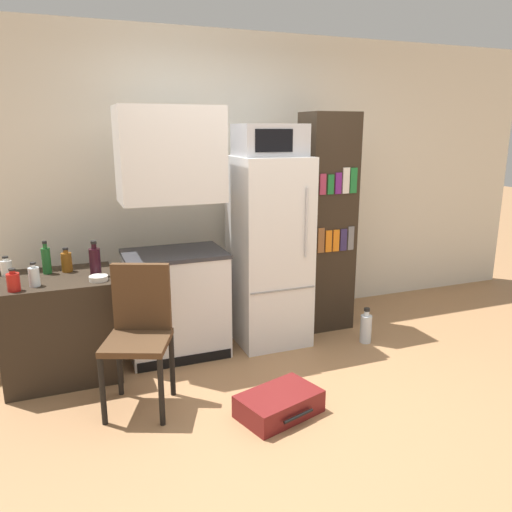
{
  "coord_description": "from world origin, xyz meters",
  "views": [
    {
      "loc": [
        -1.44,
        -2.47,
        1.79
      ],
      "look_at": [
        -0.15,
        0.85,
        0.89
      ],
      "focal_mm": 35.0,
      "sensor_mm": 36.0,
      "label": 1
    }
  ],
  "objects_px": {
    "suitcase_large_flat": "(279,404)",
    "microwave": "(270,140)",
    "bottle_green_tall": "(46,260)",
    "bottle_milk_white": "(6,267)",
    "bookshelf": "(326,224)",
    "bottle_wine_dark": "(95,261)",
    "kitchen_hutch": "(174,244)",
    "side_table": "(61,326)",
    "bottle_ketchup_red": "(13,282)",
    "refrigerator": "(269,251)",
    "bottle_clear_short": "(34,276)",
    "water_bottle_front": "(366,328)",
    "chair": "(140,324)",
    "bottle_amber_beer": "(67,262)",
    "bowl": "(99,278)"
  },
  "relations": [
    {
      "from": "bottle_milk_white",
      "to": "suitcase_large_flat",
      "type": "height_order",
      "value": "bottle_milk_white"
    },
    {
      "from": "microwave",
      "to": "bookshelf",
      "type": "relative_size",
      "value": 0.28
    },
    {
      "from": "bottle_green_tall",
      "to": "water_bottle_front",
      "type": "relative_size",
      "value": 0.79
    },
    {
      "from": "kitchen_hutch",
      "to": "bottle_clear_short",
      "type": "xyz_separation_m",
      "value": [
        -1.01,
        -0.23,
        -0.09
      ]
    },
    {
      "from": "bottle_ketchup_red",
      "to": "refrigerator",
      "type": "bearing_deg",
      "value": 7.96
    },
    {
      "from": "refrigerator",
      "to": "bottle_green_tall",
      "type": "relative_size",
      "value": 6.42
    },
    {
      "from": "bottle_milk_white",
      "to": "bottle_ketchup_red",
      "type": "height_order",
      "value": "bottle_ketchup_red"
    },
    {
      "from": "microwave",
      "to": "bottle_green_tall",
      "type": "relative_size",
      "value": 2.16
    },
    {
      "from": "kitchen_hutch",
      "to": "bottle_amber_beer",
      "type": "xyz_separation_m",
      "value": [
        -0.8,
        0.07,
        -0.08
      ]
    },
    {
      "from": "kitchen_hutch",
      "to": "bottle_wine_dark",
      "type": "bearing_deg",
      "value": -168.01
    },
    {
      "from": "bottle_ketchup_red",
      "to": "bottle_clear_short",
      "type": "height_order",
      "value": "bottle_clear_short"
    },
    {
      "from": "bottle_wine_dark",
      "to": "water_bottle_front",
      "type": "xyz_separation_m",
      "value": [
        2.16,
        -0.27,
        -0.74
      ]
    },
    {
      "from": "microwave",
      "to": "suitcase_large_flat",
      "type": "distance_m",
      "value": 2.03
    },
    {
      "from": "microwave",
      "to": "suitcase_large_flat",
      "type": "height_order",
      "value": "microwave"
    },
    {
      "from": "refrigerator",
      "to": "bottle_clear_short",
      "type": "relative_size",
      "value": 9.53
    },
    {
      "from": "suitcase_large_flat",
      "to": "microwave",
      "type": "bearing_deg",
      "value": 53.47
    },
    {
      "from": "bottle_wine_dark",
      "to": "bottle_ketchup_red",
      "type": "relative_size",
      "value": 1.71
    },
    {
      "from": "refrigerator",
      "to": "suitcase_large_flat",
      "type": "bearing_deg",
      "value": -109.4
    },
    {
      "from": "bottle_ketchup_red",
      "to": "water_bottle_front",
      "type": "distance_m",
      "value": 2.78
    },
    {
      "from": "bookshelf",
      "to": "bowl",
      "type": "xyz_separation_m",
      "value": [
        -2.01,
        -0.35,
        -0.19
      ]
    },
    {
      "from": "bottle_clear_short",
      "to": "chair",
      "type": "distance_m",
      "value": 0.82
    },
    {
      "from": "bottle_amber_beer",
      "to": "water_bottle_front",
      "type": "bearing_deg",
      "value": -11.29
    },
    {
      "from": "bottle_clear_short",
      "to": "microwave",
      "type": "bearing_deg",
      "value": 6.4
    },
    {
      "from": "bookshelf",
      "to": "bottle_wine_dark",
      "type": "relative_size",
      "value": 7.42
    },
    {
      "from": "bottle_green_tall",
      "to": "bowl",
      "type": "xyz_separation_m",
      "value": [
        0.34,
        -0.33,
        -0.09
      ]
    },
    {
      "from": "side_table",
      "to": "kitchen_hutch",
      "type": "relative_size",
      "value": 0.4
    },
    {
      "from": "bottle_ketchup_red",
      "to": "bowl",
      "type": "xyz_separation_m",
      "value": [
        0.54,
        0.04,
        -0.05
      ]
    },
    {
      "from": "bottle_milk_white",
      "to": "bottle_amber_beer",
      "type": "distance_m",
      "value": 0.42
    },
    {
      "from": "bottle_green_tall",
      "to": "bottle_ketchup_red",
      "type": "distance_m",
      "value": 0.42
    },
    {
      "from": "bookshelf",
      "to": "bottle_milk_white",
      "type": "distance_m",
      "value": 2.63
    },
    {
      "from": "microwave",
      "to": "bowl",
      "type": "relative_size",
      "value": 4.11
    },
    {
      "from": "bookshelf",
      "to": "bottle_wine_dark",
      "type": "xyz_separation_m",
      "value": [
        -2.02,
        -0.22,
        -0.1
      ]
    },
    {
      "from": "bottle_clear_short",
      "to": "water_bottle_front",
      "type": "xyz_separation_m",
      "value": [
        2.57,
        -0.17,
        -0.7
      ]
    },
    {
      "from": "bowl",
      "to": "bottle_wine_dark",
      "type": "bearing_deg",
      "value": 93.31
    },
    {
      "from": "bottle_amber_beer",
      "to": "suitcase_large_flat",
      "type": "xyz_separation_m",
      "value": [
        1.2,
        -1.24,
        -0.76
      ]
    },
    {
      "from": "refrigerator",
      "to": "bottle_clear_short",
      "type": "height_order",
      "value": "refrigerator"
    },
    {
      "from": "refrigerator",
      "to": "bookshelf",
      "type": "height_order",
      "value": "bookshelf"
    },
    {
      "from": "kitchen_hutch",
      "to": "suitcase_large_flat",
      "type": "distance_m",
      "value": 1.49
    },
    {
      "from": "water_bottle_front",
      "to": "bowl",
      "type": "bearing_deg",
      "value": 176.21
    },
    {
      "from": "bottle_green_tall",
      "to": "bottle_amber_beer",
      "type": "relative_size",
      "value": 1.35
    },
    {
      "from": "bottle_wine_dark",
      "to": "bottle_green_tall",
      "type": "relative_size",
      "value": 1.06
    },
    {
      "from": "chair",
      "to": "suitcase_large_flat",
      "type": "relative_size",
      "value": 1.59
    },
    {
      "from": "refrigerator",
      "to": "chair",
      "type": "xyz_separation_m",
      "value": [
        -1.19,
        -0.66,
        -0.23
      ]
    },
    {
      "from": "bookshelf",
      "to": "bottle_amber_beer",
      "type": "bearing_deg",
      "value": -179.41
    },
    {
      "from": "microwave",
      "to": "bottle_clear_short",
      "type": "height_order",
      "value": "microwave"
    },
    {
      "from": "side_table",
      "to": "bottle_amber_beer",
      "type": "xyz_separation_m",
      "value": [
        0.08,
        0.13,
        0.46
      ]
    },
    {
      "from": "side_table",
      "to": "bottle_amber_beer",
      "type": "bearing_deg",
      "value": 57.99
    },
    {
      "from": "bottle_green_tall",
      "to": "bottle_milk_white",
      "type": "xyz_separation_m",
      "value": [
        -0.28,
        0.06,
        -0.04
      ]
    },
    {
      "from": "kitchen_hutch",
      "to": "side_table",
      "type": "bearing_deg",
      "value": -176.2
    },
    {
      "from": "kitchen_hutch",
      "to": "bottle_clear_short",
      "type": "distance_m",
      "value": 1.04
    }
  ]
}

